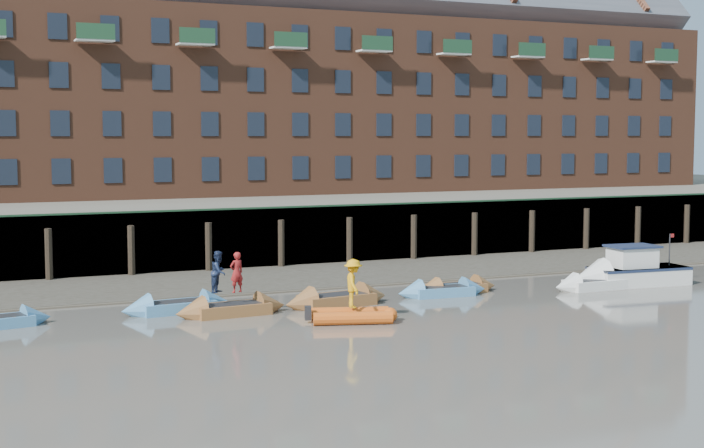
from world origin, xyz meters
TOP-DOWN VIEW (x-y plane):
  - ground at (0.00, 0.00)m, footprint 220.00×220.00m
  - foreshore at (0.00, 18.00)m, footprint 110.00×8.00m
  - mud_band at (0.00, 14.60)m, footprint 110.00×1.60m
  - river_wall at (-0.00, 22.38)m, footprint 110.00×1.23m
  - bank_terrace at (0.00, 36.00)m, footprint 110.00×28.00m
  - apartment_terrace at (-0.00, 36.99)m, footprint 80.60×15.56m
  - rowboat_2 at (-6.29, 11.00)m, footprint 4.68×1.72m
  - rowboat_3 at (-4.48, 9.53)m, footprint 4.72×1.72m
  - rowboat_4 at (0.20, 9.83)m, footprint 5.02×2.08m
  - rowboat_5 at (5.46, 10.25)m, footprint 4.31×1.50m
  - rowboat_6 at (6.52, 10.79)m, footprint 4.09×1.28m
  - rowboat_7 at (12.88, 9.09)m, footprint 4.45×1.39m
  - rib_tender at (-0.56, 6.27)m, footprint 3.38×2.35m
  - motor_launch at (14.67, 9.42)m, footprint 6.04×2.40m
  - person_rower_a at (-4.25, 9.53)m, footprint 0.67×0.53m
  - person_rower_b at (-4.91, 9.76)m, footprint 1.00×1.03m
  - person_rib_crew at (-0.57, 6.41)m, footprint 0.98×1.35m

SIDE VIEW (x-z plane):
  - ground at x=0.00m, z-range 0.00..0.00m
  - foreshore at x=0.00m, z-range -0.25..0.25m
  - mud_band at x=0.00m, z-range -0.05..0.05m
  - rowboat_6 at x=6.52m, z-range -0.38..0.80m
  - rowboat_5 at x=5.46m, z-range -0.40..0.83m
  - rowboat_7 at x=12.88m, z-range -0.41..0.87m
  - rowboat_2 at x=-6.29m, z-range -0.43..0.90m
  - rowboat_3 at x=-4.48m, z-range -0.43..0.91m
  - rib_tender at x=-0.56m, z-range -0.04..0.53m
  - rowboat_4 at x=0.20m, z-range -0.46..0.96m
  - motor_launch at x=14.67m, z-range -0.60..1.84m
  - person_rib_crew at x=-0.57m, z-range 0.53..2.41m
  - river_wall at x=0.00m, z-range -0.06..3.24m
  - bank_terrace at x=0.00m, z-range 0.00..3.20m
  - person_rower_a at x=-4.25m, z-range 0.90..2.52m
  - person_rower_b at x=-4.91m, z-range 0.90..2.58m
  - apartment_terrace at x=0.00m, z-range 2.34..23.31m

